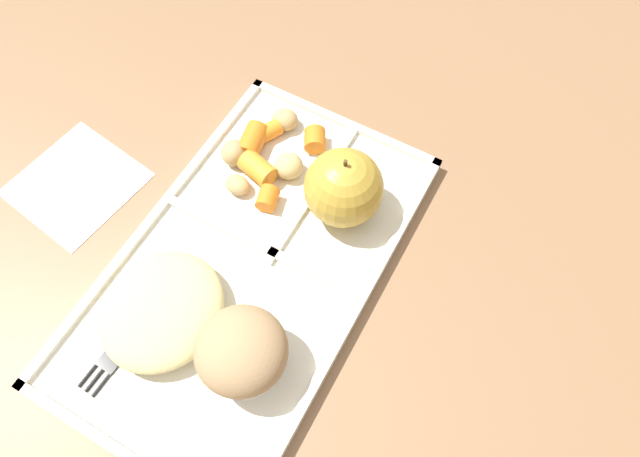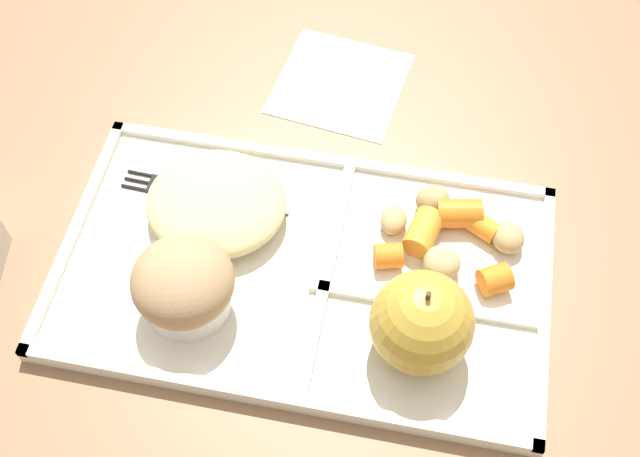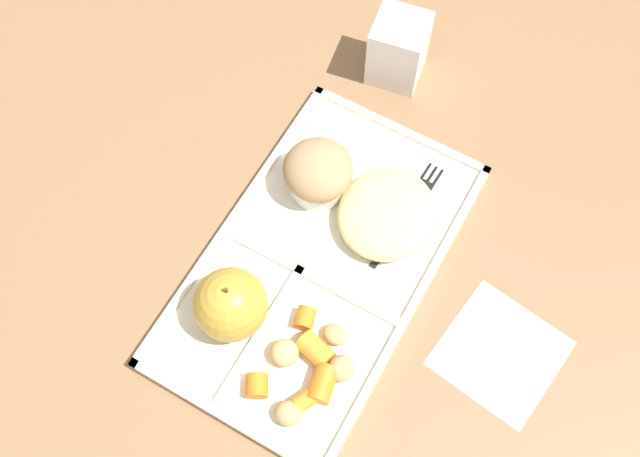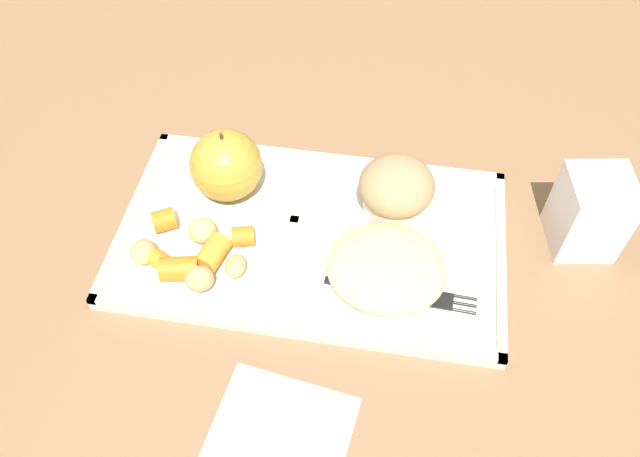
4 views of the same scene
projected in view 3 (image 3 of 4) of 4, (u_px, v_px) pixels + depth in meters
name	position (u px, v px, depth m)	size (l,w,h in m)	color
ground	(320.00, 266.00, 0.85)	(6.00, 6.00, 0.00)	#846042
lunch_tray	(320.00, 265.00, 0.84)	(0.40, 0.23, 0.02)	silver
green_apple	(231.00, 304.00, 0.78)	(0.08, 0.08, 0.08)	#B79333
bran_muffin	(318.00, 173.00, 0.85)	(0.08, 0.08, 0.07)	silver
carrot_slice_large	(306.00, 399.00, 0.77)	(0.02, 0.02, 0.03)	orange
carrot_slice_small	(323.00, 384.00, 0.77)	(0.02, 0.02, 0.04)	orange
carrot_slice_diagonal	(305.00, 318.00, 0.80)	(0.02, 0.02, 0.02)	orange
carrot_slice_back	(257.00, 386.00, 0.77)	(0.02, 0.02, 0.02)	orange
carrot_slice_edge	(315.00, 350.00, 0.78)	(0.02, 0.02, 0.04)	orange
potato_chunk_wedge	(285.00, 353.00, 0.78)	(0.03, 0.03, 0.02)	tan
potato_chunk_corner	(335.00, 335.00, 0.79)	(0.03, 0.02, 0.02)	tan
potato_chunk_golden	(289.00, 414.00, 0.76)	(0.03, 0.03, 0.02)	tan
potato_chunk_small	(341.00, 369.00, 0.78)	(0.03, 0.03, 0.03)	tan
egg_noodle_pile	(387.00, 214.00, 0.84)	(0.12, 0.11, 0.03)	#D6C684
meatball_side	(398.00, 211.00, 0.85)	(0.03, 0.03, 0.03)	brown
meatball_center	(360.00, 204.00, 0.85)	(0.03, 0.03, 0.03)	brown
plastic_fork	(410.00, 208.00, 0.86)	(0.15, 0.02, 0.00)	black
milk_carton	(398.00, 49.00, 0.92)	(0.06, 0.06, 0.09)	white
paper_napkin	(500.00, 353.00, 0.80)	(0.12, 0.12, 0.00)	white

